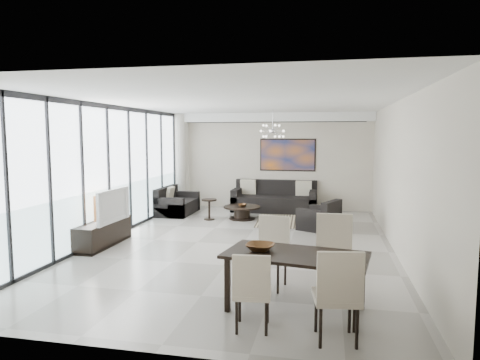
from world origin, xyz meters
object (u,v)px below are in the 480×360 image
(coffee_table, at_px, (242,212))
(tv_console, at_px, (103,233))
(television, at_px, (108,206))
(dining_table, at_px, (296,260))
(sofa_main, at_px, (275,201))

(coffee_table, xyz_separation_m, tv_console, (-2.23, -3.29, 0.06))
(television, bearing_deg, coffee_table, -29.95)
(dining_table, bearing_deg, television, 148.37)
(television, xyz_separation_m, dining_table, (3.93, -2.42, -0.18))
(television, height_order, dining_table, television)
(coffee_table, relative_size, tv_console, 0.62)
(coffee_table, bearing_deg, sofa_main, 63.85)
(tv_console, relative_size, dining_table, 0.84)
(coffee_table, height_order, television, television)
(coffee_table, relative_size, television, 0.86)
(sofa_main, bearing_deg, coffee_table, -116.15)
(coffee_table, bearing_deg, television, -121.82)
(tv_console, distance_m, dining_table, 4.79)
(television, bearing_deg, tv_console, 76.99)
(coffee_table, distance_m, television, 3.97)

